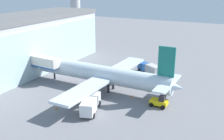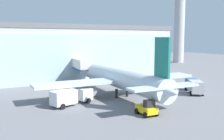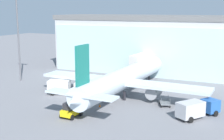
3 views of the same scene
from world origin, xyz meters
TOP-DOWN VIEW (x-y plane):
  - ground at (0.00, 0.00)m, footprint 240.00×240.00m
  - terminal_building at (0.00, 34.45)m, footprint 57.73×18.06m
  - jet_bridge at (-1.85, 26.59)m, footprint 3.34×14.80m
  - control_tower at (56.38, 56.13)m, footprint 9.55×9.55m
  - airplane at (-0.00, 8.76)m, footprint 31.83×35.32m
  - catering_truck at (-10.31, 5.36)m, footprint 7.62×4.48m
  - fuel_truck at (14.45, 3.37)m, footprint 5.72×7.36m
  - baggage_cart at (8.43, 6.94)m, footprint 2.62×3.21m
  - pushback_tug at (-2.43, -4.84)m, footprint 2.18×3.22m
  - safety_cone_nose at (-0.91, 1.42)m, footprint 0.36×0.36m
  - safety_cone_wingtip at (-12.57, 11.36)m, footprint 0.36×0.36m

SIDE VIEW (x-z plane):
  - ground at x=0.00m, z-range 0.00..0.00m
  - safety_cone_nose at x=-0.91m, z-range 0.00..0.55m
  - safety_cone_wingtip at x=-12.57m, z-range 0.00..0.55m
  - baggage_cart at x=8.43m, z-range -0.25..1.25m
  - pushback_tug at x=-2.43m, z-range -0.18..2.12m
  - catering_truck at x=-10.31m, z-range 0.14..2.79m
  - fuel_truck at x=14.45m, z-range 0.14..2.79m
  - airplane at x=0.00m, z-range -2.11..8.88m
  - jet_bridge at x=-1.85m, z-range 1.61..7.59m
  - terminal_building at x=0.00m, z-range 0.00..14.30m
  - control_tower at x=56.38m, z-range 4.50..41.20m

